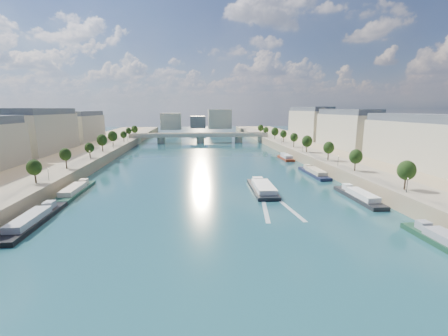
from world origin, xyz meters
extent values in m
plane|color=#0C2935|center=(0.00, 100.00, 0.00)|extent=(700.00, 700.00, 0.00)
cube|color=#9E8460|center=(-72.00, 100.00, 2.50)|extent=(44.00, 520.00, 5.00)
cube|color=#9E8460|center=(72.00, 100.00, 2.50)|extent=(44.00, 520.00, 5.00)
cube|color=gray|center=(-57.00, 100.00, 5.05)|extent=(14.00, 520.00, 0.10)
cube|color=gray|center=(57.00, 100.00, 5.05)|extent=(14.00, 520.00, 0.10)
cylinder|color=#382B1E|center=(-55.00, 66.00, 6.91)|extent=(0.50, 0.50, 3.82)
ellipsoid|color=black|center=(-55.00, 66.00, 10.50)|extent=(4.80, 4.80, 5.52)
cylinder|color=#382B1E|center=(-55.00, 90.00, 6.91)|extent=(0.50, 0.50, 3.82)
ellipsoid|color=black|center=(-55.00, 90.00, 10.50)|extent=(4.80, 4.80, 5.52)
cylinder|color=#382B1E|center=(-55.00, 114.00, 6.91)|extent=(0.50, 0.50, 3.82)
ellipsoid|color=black|center=(-55.00, 114.00, 10.50)|extent=(4.80, 4.80, 5.52)
cylinder|color=#382B1E|center=(-55.00, 138.00, 6.91)|extent=(0.50, 0.50, 3.82)
ellipsoid|color=black|center=(-55.00, 138.00, 10.50)|extent=(4.80, 4.80, 5.52)
cylinder|color=#382B1E|center=(-55.00, 162.00, 6.91)|extent=(0.50, 0.50, 3.82)
ellipsoid|color=black|center=(-55.00, 162.00, 10.50)|extent=(4.80, 4.80, 5.52)
cylinder|color=#382B1E|center=(-55.00, 186.00, 6.91)|extent=(0.50, 0.50, 3.82)
ellipsoid|color=black|center=(-55.00, 186.00, 10.50)|extent=(4.80, 4.80, 5.52)
cylinder|color=#382B1E|center=(-55.00, 210.00, 6.91)|extent=(0.50, 0.50, 3.82)
ellipsoid|color=black|center=(-55.00, 210.00, 10.50)|extent=(4.80, 4.80, 5.52)
cylinder|color=#382B1E|center=(-55.00, 234.00, 6.91)|extent=(0.50, 0.50, 3.82)
ellipsoid|color=black|center=(-55.00, 234.00, 10.50)|extent=(4.80, 4.80, 5.52)
cylinder|color=#382B1E|center=(55.00, 50.00, 6.91)|extent=(0.50, 0.50, 3.82)
ellipsoid|color=black|center=(55.00, 50.00, 10.50)|extent=(4.80, 4.80, 5.52)
cylinder|color=#382B1E|center=(55.00, 74.00, 6.91)|extent=(0.50, 0.50, 3.82)
ellipsoid|color=black|center=(55.00, 74.00, 10.50)|extent=(4.80, 4.80, 5.52)
cylinder|color=#382B1E|center=(55.00, 98.00, 6.91)|extent=(0.50, 0.50, 3.82)
ellipsoid|color=black|center=(55.00, 98.00, 10.50)|extent=(4.80, 4.80, 5.52)
cylinder|color=#382B1E|center=(55.00, 122.00, 6.91)|extent=(0.50, 0.50, 3.82)
ellipsoid|color=black|center=(55.00, 122.00, 10.50)|extent=(4.80, 4.80, 5.52)
cylinder|color=#382B1E|center=(55.00, 146.00, 6.91)|extent=(0.50, 0.50, 3.82)
ellipsoid|color=black|center=(55.00, 146.00, 10.50)|extent=(4.80, 4.80, 5.52)
cylinder|color=#382B1E|center=(55.00, 170.00, 6.91)|extent=(0.50, 0.50, 3.82)
ellipsoid|color=black|center=(55.00, 170.00, 10.50)|extent=(4.80, 4.80, 5.52)
cylinder|color=#382B1E|center=(55.00, 194.00, 6.91)|extent=(0.50, 0.50, 3.82)
ellipsoid|color=black|center=(55.00, 194.00, 10.50)|extent=(4.80, 4.80, 5.52)
cylinder|color=#382B1E|center=(55.00, 218.00, 6.91)|extent=(0.50, 0.50, 3.82)
ellipsoid|color=black|center=(55.00, 218.00, 10.50)|extent=(4.80, 4.80, 5.52)
cylinder|color=#382B1E|center=(55.00, 242.00, 6.91)|extent=(0.50, 0.50, 3.82)
ellipsoid|color=black|center=(55.00, 242.00, 10.50)|extent=(4.80, 4.80, 5.52)
cylinder|color=black|center=(-52.50, 70.00, 7.00)|extent=(0.14, 0.14, 4.00)
sphere|color=#FFE5B2|center=(-52.50, 70.00, 9.10)|extent=(0.36, 0.36, 0.36)
cylinder|color=black|center=(-52.50, 110.00, 7.00)|extent=(0.14, 0.14, 4.00)
sphere|color=#FFE5B2|center=(-52.50, 110.00, 9.10)|extent=(0.36, 0.36, 0.36)
cylinder|color=black|center=(-52.50, 150.00, 7.00)|extent=(0.14, 0.14, 4.00)
sphere|color=#FFE5B2|center=(-52.50, 150.00, 9.10)|extent=(0.36, 0.36, 0.36)
cylinder|color=black|center=(-52.50, 190.00, 7.00)|extent=(0.14, 0.14, 4.00)
sphere|color=#FFE5B2|center=(-52.50, 190.00, 9.10)|extent=(0.36, 0.36, 0.36)
cylinder|color=black|center=(52.50, 45.00, 7.00)|extent=(0.14, 0.14, 4.00)
sphere|color=#FFE5B2|center=(52.50, 45.00, 9.10)|extent=(0.36, 0.36, 0.36)
cylinder|color=black|center=(52.50, 85.00, 7.00)|extent=(0.14, 0.14, 4.00)
sphere|color=#FFE5B2|center=(52.50, 85.00, 9.10)|extent=(0.36, 0.36, 0.36)
cylinder|color=black|center=(52.50, 125.00, 7.00)|extent=(0.14, 0.14, 4.00)
sphere|color=#FFE5B2|center=(52.50, 125.00, 9.10)|extent=(0.36, 0.36, 0.36)
cylinder|color=black|center=(52.50, 165.00, 7.00)|extent=(0.14, 0.14, 4.00)
sphere|color=#FFE5B2|center=(52.50, 165.00, 9.10)|extent=(0.36, 0.36, 0.36)
cylinder|color=black|center=(52.50, 205.00, 7.00)|extent=(0.14, 0.14, 4.00)
sphere|color=#FFE5B2|center=(52.50, 205.00, 9.10)|extent=(0.36, 0.36, 0.36)
cube|color=beige|center=(-85.00, 141.00, 15.00)|extent=(16.00, 52.00, 20.00)
cube|color=#474C54|center=(-85.00, 141.00, 26.60)|extent=(14.72, 50.44, 3.20)
cube|color=beige|center=(-85.00, 199.00, 15.00)|extent=(16.00, 52.00, 20.00)
cube|color=#474C54|center=(-85.00, 199.00, 26.60)|extent=(14.72, 50.44, 3.20)
cube|color=beige|center=(85.00, 83.00, 15.00)|extent=(16.00, 52.00, 20.00)
cube|color=#474C54|center=(85.00, 83.00, 26.60)|extent=(14.72, 50.44, 3.20)
cube|color=beige|center=(85.00, 141.00, 15.00)|extent=(16.00, 52.00, 20.00)
cube|color=#474C54|center=(85.00, 141.00, 26.60)|extent=(14.72, 50.44, 3.20)
cube|color=beige|center=(85.00, 199.00, 15.00)|extent=(16.00, 52.00, 20.00)
cube|color=#474C54|center=(85.00, 199.00, 26.60)|extent=(14.72, 50.44, 3.20)
cube|color=beige|center=(-30.00, 310.00, 14.00)|extent=(22.00, 18.00, 18.00)
cube|color=beige|center=(25.00, 320.00, 16.00)|extent=(26.00, 20.00, 22.00)
cube|color=#474C54|center=(0.00, 335.00, 12.00)|extent=(18.00, 16.00, 14.00)
cube|color=#C1B79E|center=(0.00, 218.80, 6.20)|extent=(112.00, 11.00, 2.20)
cube|color=#C1B79E|center=(0.00, 213.80, 7.70)|extent=(112.00, 0.80, 0.90)
cube|color=#C1B79E|center=(0.00, 223.80, 7.70)|extent=(112.00, 0.80, 0.90)
cylinder|color=#C1B79E|center=(-32.00, 218.80, 2.50)|extent=(6.40, 6.40, 5.00)
cylinder|color=#C1B79E|center=(0.00, 218.80, 2.50)|extent=(6.40, 6.40, 5.00)
cylinder|color=#C1B79E|center=(32.00, 218.80, 2.50)|extent=(6.40, 6.40, 5.00)
cube|color=#C1B79E|center=(-52.00, 218.80, 2.50)|extent=(6.00, 12.00, 5.00)
cube|color=#C1B79E|center=(52.00, 218.80, 2.50)|extent=(6.00, 12.00, 5.00)
cube|color=black|center=(17.55, 69.06, 0.30)|extent=(8.23, 25.43, 1.80)
cube|color=white|center=(17.55, 67.04, 2.00)|extent=(6.57, 16.58, 1.62)
cube|color=white|center=(17.55, 76.60, 2.10)|extent=(3.72, 3.17, 1.80)
cube|color=silver|center=(14.35, 52.06, 0.02)|extent=(5.43, 25.85, 0.04)
cube|color=silver|center=(20.75, 52.06, 0.02)|extent=(3.28, 26.01, 0.04)
cube|color=black|center=(-45.50, 45.34, 0.30)|extent=(5.00, 27.33, 1.80)
cube|color=#A6ABB2|center=(-45.50, 43.15, 2.00)|extent=(4.10, 15.03, 1.60)
cube|color=#A6ABB2|center=(-45.50, 53.54, 2.10)|extent=(2.50, 3.28, 1.80)
cube|color=#1C4635|center=(-45.50, 72.27, 0.30)|extent=(5.00, 25.79, 1.80)
cube|color=beige|center=(-45.50, 70.20, 2.00)|extent=(4.10, 14.18, 1.60)
cube|color=beige|center=(-45.50, 80.00, 2.10)|extent=(2.50, 3.09, 1.80)
cube|color=#183D29|center=(45.50, 23.51, 0.30)|extent=(5.00, 20.05, 1.80)
cube|color=#93939B|center=(45.50, 29.53, 2.10)|extent=(2.50, 2.41, 1.80)
cube|color=black|center=(45.50, 56.35, 0.30)|extent=(5.00, 23.85, 1.80)
cube|color=white|center=(45.50, 54.45, 2.00)|extent=(4.10, 13.12, 1.60)
cube|color=white|center=(45.50, 63.51, 2.10)|extent=(2.50, 2.86, 1.80)
cube|color=#1A1F39|center=(45.50, 91.90, 0.30)|extent=(5.00, 25.14, 1.80)
cube|color=beige|center=(45.50, 89.89, 2.00)|extent=(4.10, 13.83, 1.60)
cube|color=beige|center=(45.50, 99.45, 2.10)|extent=(2.50, 3.02, 1.80)
cube|color=maroon|center=(45.50, 131.70, 0.30)|extent=(5.00, 17.59, 1.80)
cube|color=silver|center=(45.50, 130.29, 2.00)|extent=(4.10, 9.67, 1.60)
cube|color=silver|center=(45.50, 136.98, 2.10)|extent=(2.50, 2.11, 1.80)
camera|label=1|loc=(-5.87, -29.21, 27.94)|focal=24.00mm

